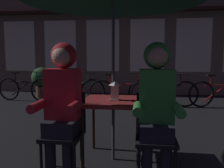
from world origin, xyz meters
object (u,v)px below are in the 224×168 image
Objects in this scene: potted_plant at (42,80)px; chair_left at (65,128)px; bicycle_fourth at (164,93)px; bicycle_second at (73,90)px; lantern at (115,90)px; cafe_table at (113,108)px; person_right_hooded at (157,98)px; bicycle_third at (121,92)px; person_left_hooded at (62,96)px; bicycle_fifth at (221,93)px; bicycle_nearest at (25,89)px; chair_right at (156,132)px.

chair_left is at bearing -63.52° from potted_plant.
bicycle_second is at bearing 175.76° from bicycle_fourth.
lantern is at bearing 35.81° from chair_left.
cafe_table is 0.44× the size of bicycle_second.
lantern is at bearing 137.66° from person_right_hooded.
bicycle_third is at bearing 100.32° from person_right_hooded.
cafe_table is at bearing 37.55° from chair_left.
cafe_table is at bearing 41.57° from person_left_hooded.
bicycle_second is at bearing 105.04° from chair_left.
bicycle_fifth is (2.29, 3.30, -0.29)m from cafe_table.
lantern is 0.72m from chair_left.
bicycle_nearest is 5.21m from bicycle_fifth.
bicycle_third is at bearing 176.74° from bicycle_fourth.
cafe_table is 0.53× the size of person_left_hooded.
chair_right is (0.46, -0.36, -0.37)m from lantern.
chair_left is 4.51m from bicycle_nearest.
bicycle_fifth is at bearing 53.35° from person_left_hooded.
chair_left is 0.52× the size of bicycle_fourth.
potted_plant is at bearing 116.48° from chair_left.
cafe_table is 3.64m from bicycle_second.
chair_right is 3.64m from bicycle_third.
bicycle_fourth is (3.81, -0.29, 0.00)m from bicycle_nearest.
bicycle_second is 1.81× the size of potted_plant.
lantern is 3.68m from bicycle_second.
cafe_table is 3.28m from bicycle_fourth.
bicycle_fifth is at bearing 55.52° from lantern.
person_left_hooded reaches higher than bicycle_nearest.
bicycle_nearest reaches higher than cafe_table.
bicycle_third is at bearing -177.75° from bicycle_fifth.
person_left_hooded is 0.83× the size of bicycle_third.
bicycle_third is at bearing 85.22° from chair_left.
cafe_table is at bearing 142.45° from chair_right.
person_right_hooded reaches higher than chair_right.
chair_left and chair_right have the same top height.
bicycle_third is (-0.18, 3.21, -0.29)m from cafe_table.
bicycle_third reaches higher than cafe_table.
potted_plant reaches higher than cafe_table.
potted_plant is at bearing 149.21° from bicycle_second.
chair_left is at bearing -111.36° from bicycle_fourth.
chair_right reaches higher than bicycle_third.
bicycle_third is at bearing -5.05° from bicycle_second.
person_left_hooded reaches higher than bicycle_fourth.
bicycle_third is (-0.66, 3.63, -0.50)m from person_right_hooded.
bicycle_nearest is (-2.91, 3.43, -0.29)m from cafe_table.
person_left_hooded is at bearing -140.14° from lantern.
cafe_table is 0.80× the size of potted_plant.
chair_right is at bearing -48.24° from bicycle_nearest.
person_left_hooded is 4.67m from bicycle_fifth.
person_right_hooded is 4.25m from bicycle_second.
bicycle_second is (-1.47, 3.32, -0.29)m from cafe_table.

